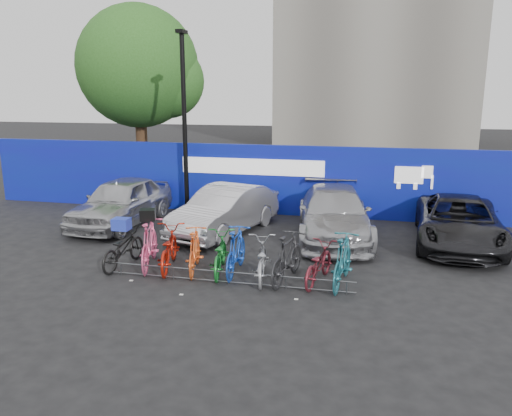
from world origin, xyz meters
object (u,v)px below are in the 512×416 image
(bike_1, at_px, (149,244))
(bike_9, at_px, (343,260))
(car_2, at_px, (334,213))
(bike_3, at_px, (195,250))
(car_3, at_px, (459,222))
(bike_2, at_px, (168,249))
(bike_7, at_px, (287,257))
(bike_6, at_px, (261,260))
(car_0, at_px, (121,202))
(bike_8, at_px, (318,264))
(lamppost, at_px, (184,119))
(bike_rack, at_px, (228,277))
(bike_4, at_px, (219,254))
(bike_5, at_px, (236,251))
(bike_0, at_px, (123,248))
(car_1, at_px, (225,210))
(tree, at_px, (144,70))

(bike_1, relative_size, bike_9, 1.02)
(car_2, bearing_deg, bike_3, -136.81)
(car_3, bearing_deg, bike_2, -149.14)
(bike_7, bearing_deg, bike_3, 8.43)
(bike_6, bearing_deg, bike_9, 171.00)
(car_0, height_order, car_2, car_0)
(bike_8, height_order, bike_9, bike_9)
(lamppost, relative_size, car_3, 1.28)
(bike_1, bearing_deg, lamppost, -93.66)
(bike_rack, relative_size, bike_1, 2.84)
(bike_4, bearing_deg, bike_7, 164.25)
(bike_5, distance_m, bike_6, 0.69)
(bike_6, bearing_deg, bike_0, -11.04)
(bike_2, bearing_deg, bike_9, 164.98)
(car_1, relative_size, car_3, 0.89)
(bike_1, xyz_separation_m, bike_5, (2.16, 0.03, -0.04))
(bike_6, bearing_deg, bike_5, -28.18)
(bike_6, bearing_deg, car_3, -151.79)
(car_2, bearing_deg, bike_0, -149.93)
(car_1, xyz_separation_m, car_3, (6.64, 0.28, -0.04))
(bike_1, distance_m, bike_4, 1.78)
(bike_0, height_order, bike_6, bike_6)
(tree, height_order, car_3, tree)
(tree, xyz_separation_m, bike_7, (8.02, -10.19, -4.51))
(car_3, bearing_deg, bike_5, -142.73)
(bike_3, bearing_deg, bike_7, 164.82)
(lamppost, bearing_deg, bike_3, -67.76)
(lamppost, distance_m, car_0, 3.48)
(car_1, relative_size, bike_4, 2.37)
(bike_3, relative_size, bike_4, 0.97)
(lamppost, bearing_deg, bike_rack, -61.93)
(bike_rack, distance_m, bike_7, 1.39)
(tree, xyz_separation_m, bike_rack, (6.77, -10.66, -4.91))
(car_2, relative_size, bike_8, 2.90)
(lamppost, height_order, bike_5, lamppost)
(bike_6, bearing_deg, bike_rack, 25.21)
(bike_2, bearing_deg, bike_5, 168.17)
(bike_0, distance_m, bike_5, 2.81)
(bike_5, bearing_deg, bike_7, 168.64)
(lamppost, height_order, bike_0, lamppost)
(car_1, bearing_deg, bike_8, -30.87)
(bike_rack, distance_m, bike_1, 2.29)
(bike_0, xyz_separation_m, bike_6, (3.45, -0.07, 0.00))
(bike_6, distance_m, bike_7, 0.60)
(lamppost, height_order, car_3, lamppost)
(bike_3, bearing_deg, bike_4, 172.56)
(tree, distance_m, lamppost, 6.14)
(lamppost, height_order, bike_7, lamppost)
(bike_2, xyz_separation_m, bike_8, (3.60, -0.12, -0.06))
(bike_rack, relative_size, bike_0, 3.15)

